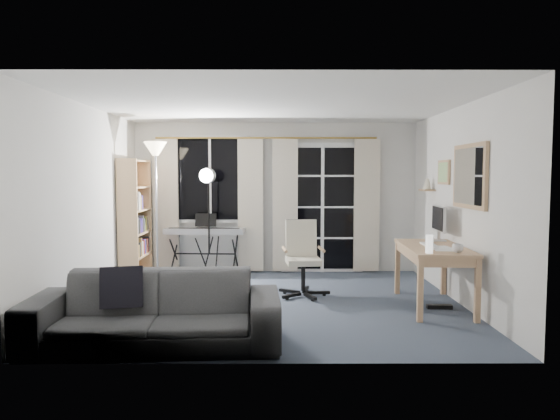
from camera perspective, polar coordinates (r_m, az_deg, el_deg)
The scene contains 17 objects.
floor at distance 6.24m, azimuth -0.57°, elevation -10.60°, with size 4.50×4.00×0.02m, color #374351.
window at distance 8.08m, azimuth -7.97°, elevation 3.52°, with size 1.20×0.08×1.40m.
french_door at distance 8.06m, azimuth 4.85°, elevation 0.17°, with size 1.32×0.09×2.11m.
curtains at distance 7.93m, azimuth -1.49°, elevation 0.62°, with size 3.60×0.07×2.13m.
bookshelf at distance 7.72m, azimuth -16.47°, elevation -1.43°, with size 0.30×0.84×1.80m.
torchiere_lamp at distance 7.32m, azimuth -14.02°, elevation 4.46°, with size 0.39×0.39×2.03m.
keyboard_piano at distance 7.87m, azimuth -8.60°, elevation -2.48°, with size 1.25×0.64×0.90m.
studio_light at distance 7.40m, azimuth -8.27°, elevation 2.43°, with size 0.33×0.34×1.70m.
office_chair at distance 6.55m, azimuth 2.53°, elevation -4.67°, with size 0.66×0.68×0.98m.
desk at distance 6.19m, azimuth 17.16°, elevation -4.78°, with size 0.74×1.39×0.73m.
monitor at distance 6.63m, azimuth 17.68°, elevation -1.05°, with size 0.18×0.52×0.45m.
desk_clutter at distance 5.97m, azimuth 17.16°, elevation -5.75°, with size 0.45×0.82×0.92m.
mug at distance 5.73m, azimuth 19.64°, elevation -4.02°, with size 0.12×0.09×0.12m, color silver.
wall_mirror at distance 6.09m, azimuth 20.83°, elevation 3.63°, with size 0.04×0.94×0.74m.
framed_print at distance 6.94m, azimuth 18.22°, elevation 4.12°, with size 0.03×0.42×0.32m.
wall_shelf at distance 7.40m, azimuth 16.46°, elevation 2.65°, with size 0.16×0.30×0.18m.
sofa at distance 4.76m, azimuth -14.12°, elevation -9.70°, with size 2.30×0.78×0.89m.
Camera 1 is at (0.04, -6.04, 1.56)m, focal length 32.00 mm.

